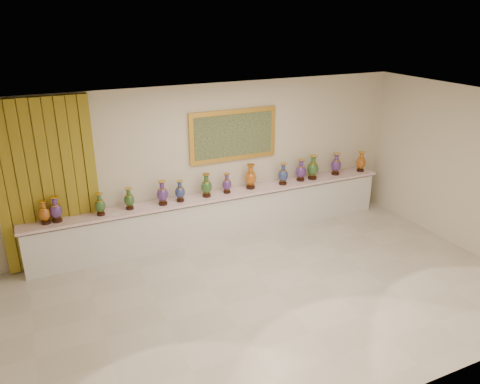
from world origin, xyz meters
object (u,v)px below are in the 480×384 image
at_px(vase_1, 56,211).
at_px(vase_2, 100,205).
at_px(counter, 219,216).
at_px(vase_0, 44,214).

bearing_deg(vase_1, vase_2, -2.52).
xyz_separation_m(counter, vase_1, (-2.97, -0.03, 0.67)).
relative_size(counter, vase_1, 16.13).
bearing_deg(counter, vase_2, -178.51).
relative_size(vase_0, vase_1, 0.91).
bearing_deg(vase_1, counter, 0.52).
xyz_separation_m(counter, vase_0, (-3.15, -0.04, 0.65)).
distance_m(counter, vase_0, 3.22).
distance_m(vase_1, vase_2, 0.72).
bearing_deg(vase_2, counter, 1.49).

